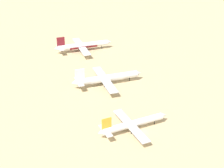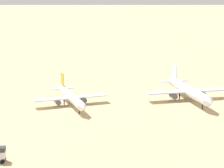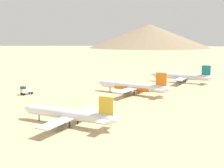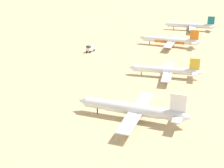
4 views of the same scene
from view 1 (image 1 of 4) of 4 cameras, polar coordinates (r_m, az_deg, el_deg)
ground_plane at (r=149.51m, az=5.31°, el=-7.97°), size 1800.00×1800.00×0.00m
parked_jet_2 at (r=148.29m, az=3.43°, el=-6.68°), size 33.59×27.38×9.69m
parked_jet_3 at (r=184.42m, az=-0.91°, el=0.97°), size 39.84×32.26×11.52m
parked_jet_4 at (r=229.24m, az=-4.89°, el=6.41°), size 39.46×31.95×11.41m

